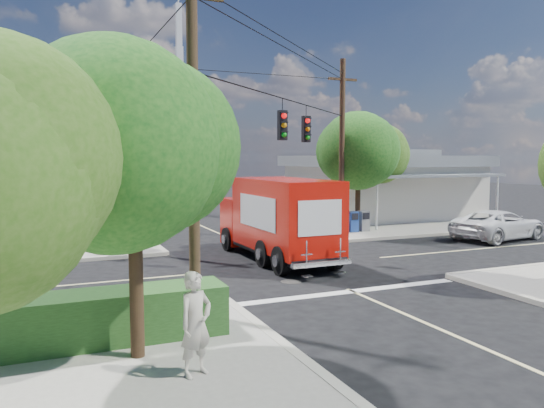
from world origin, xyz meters
TOP-DOWN VIEW (x-y plane):
  - ground at (0.00, 0.00)m, footprint 120.00×120.00m
  - sidewalk_ne at (10.88, 10.88)m, footprint 14.12×14.12m
  - road_markings at (0.00, -1.47)m, footprint 32.00×32.00m
  - building_ne at (12.50, 11.97)m, footprint 11.80×10.20m
  - radio_tower at (0.50, 20.00)m, footprint 0.80×0.80m
  - tree_sw_front at (-6.99, -7.54)m, footprint 3.88×3.78m
  - tree_ne_front at (7.21, 6.76)m, footprint 4.21×4.14m
  - tree_ne_back at (9.81, 8.96)m, footprint 3.77×3.66m
  - palm_nw_front at (-7.50, 7.50)m, footprint 3.01×3.08m
  - palm_nw_back at (-9.50, 9.00)m, footprint 3.01×3.08m
  - utility_poles at (-1.58, 1.60)m, footprint 12.00×10.68m
  - picket_fence at (-7.80, -5.60)m, footprint 5.94×0.06m
  - hedge_sw at (-8.00, -6.40)m, footprint 6.20×1.20m
  - vending_boxes at (6.50, 6.20)m, footprint 1.90×0.50m
  - delivery_truck at (-0.09, 1.23)m, footprint 2.60×7.66m
  - parked_car at (12.34, 1.78)m, footprint 5.69×3.38m
  - pedestrian at (-6.16, -8.86)m, footprint 0.83×0.72m

SIDE VIEW (x-z plane):
  - ground at x=0.00m, z-range 0.00..0.00m
  - road_markings at x=0.00m, z-range 0.00..0.01m
  - sidewalk_ne at x=10.88m, z-range 0.00..0.14m
  - picket_fence at x=-7.80m, z-range 0.18..1.18m
  - hedge_sw at x=-8.00m, z-range 0.14..1.24m
  - vending_boxes at x=6.50m, z-range 0.14..1.24m
  - parked_car at x=12.34m, z-range 0.00..1.48m
  - pedestrian at x=-6.16m, z-range 0.14..2.06m
  - delivery_truck at x=-0.09m, z-range 0.03..3.31m
  - building_ne at x=12.50m, z-range 0.07..4.57m
  - tree_ne_back at x=9.81m, z-range 1.27..7.10m
  - tree_sw_front at x=-6.99m, z-range 1.32..7.35m
  - palm_nw_back at x=-9.50m, z-range 2.08..7.27m
  - utility_poles at x=-1.58m, z-range 0.17..9.17m
  - tree_ne_front at x=7.21m, z-range 1.44..8.09m
  - palm_nw_front at x=-7.50m, z-range 2.25..7.84m
  - radio_tower at x=0.50m, z-range -2.86..14.14m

